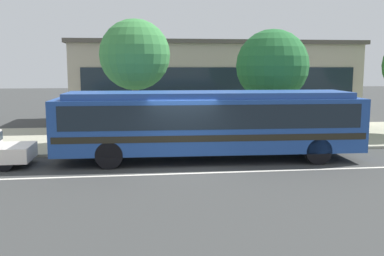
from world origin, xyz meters
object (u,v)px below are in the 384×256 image
street_tree_near_stop (135,55)px  street_tree_mid_block (272,66)px  pedestrian_waiting_near_sign (186,123)px  transit_bus (209,121)px  bus_stop_sign (315,111)px

street_tree_near_stop → street_tree_mid_block: 6.53m
pedestrian_waiting_near_sign → street_tree_mid_block: bearing=4.8°
transit_bus → street_tree_near_stop: size_ratio=2.09×
transit_bus → pedestrian_waiting_near_sign: size_ratio=7.29×
street_tree_near_stop → transit_bus: bearing=-51.8°
transit_bus → bus_stop_sign: (5.13, 1.91, 0.11)m
pedestrian_waiting_near_sign → street_tree_mid_block: street_tree_mid_block is taller
bus_stop_sign → street_tree_mid_block: street_tree_mid_block is taller
bus_stop_sign → street_tree_near_stop: (-7.98, 1.71, 2.49)m
transit_bus → street_tree_near_stop: bearing=128.2°
transit_bus → pedestrian_waiting_near_sign: transit_bus is taller
street_tree_mid_block → transit_bus: bearing=-134.8°
transit_bus → bus_stop_sign: size_ratio=4.89×
pedestrian_waiting_near_sign → street_tree_near_stop: (-2.30, 0.28, 3.11)m
street_tree_near_stop → street_tree_mid_block: street_tree_near_stop is taller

